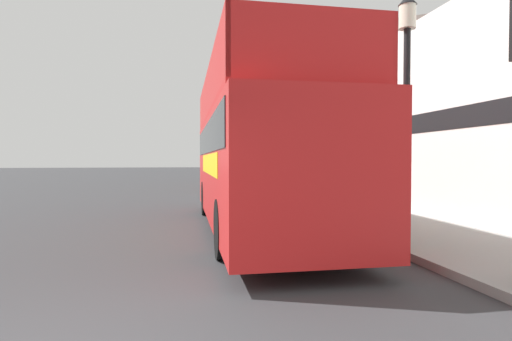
{
  "coord_description": "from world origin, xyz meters",
  "views": [
    {
      "loc": [
        1.12,
        -3.1,
        1.74
      ],
      "look_at": [
        2.71,
        5.21,
        1.52
      ],
      "focal_mm": 28.0,
      "sensor_mm": 36.0,
      "label": 1
    }
  ],
  "objects_px": {
    "lamp_post_second": "(294,121)",
    "lamp_post_nearest": "(407,72)",
    "tour_bus": "(257,158)",
    "parked_car_ahead_of_bus": "(240,183)",
    "lamp_post_third": "(255,126)"
  },
  "relations": [
    {
      "from": "parked_car_ahead_of_bus",
      "to": "lamp_post_second",
      "type": "bearing_deg",
      "value": -61.55
    },
    {
      "from": "lamp_post_second",
      "to": "lamp_post_third",
      "type": "relative_size",
      "value": 0.86
    },
    {
      "from": "tour_bus",
      "to": "lamp_post_third",
      "type": "height_order",
      "value": "lamp_post_third"
    },
    {
      "from": "tour_bus",
      "to": "parked_car_ahead_of_bus",
      "type": "bearing_deg",
      "value": 84.98
    },
    {
      "from": "lamp_post_second",
      "to": "lamp_post_nearest",
      "type": "bearing_deg",
      "value": -89.85
    },
    {
      "from": "lamp_post_second",
      "to": "tour_bus",
      "type": "bearing_deg",
      "value": -115.43
    },
    {
      "from": "lamp_post_nearest",
      "to": "lamp_post_second",
      "type": "xyz_separation_m",
      "value": [
        -0.02,
        7.79,
        -0.19
      ]
    },
    {
      "from": "lamp_post_nearest",
      "to": "lamp_post_third",
      "type": "xyz_separation_m",
      "value": [
        -0.05,
        15.59,
        0.24
      ]
    },
    {
      "from": "parked_car_ahead_of_bus",
      "to": "lamp_post_third",
      "type": "distance_m",
      "value": 5.65
    },
    {
      "from": "parked_car_ahead_of_bus",
      "to": "lamp_post_nearest",
      "type": "height_order",
      "value": "lamp_post_nearest"
    },
    {
      "from": "tour_bus",
      "to": "lamp_post_third",
      "type": "relative_size",
      "value": 1.83
    },
    {
      "from": "tour_bus",
      "to": "parked_car_ahead_of_bus",
      "type": "distance_m",
      "value": 8.48
    },
    {
      "from": "lamp_post_second",
      "to": "lamp_post_third",
      "type": "xyz_separation_m",
      "value": [
        -0.03,
        7.79,
        0.44
      ]
    },
    {
      "from": "tour_bus",
      "to": "lamp_post_third",
      "type": "bearing_deg",
      "value": 80.15
    },
    {
      "from": "tour_bus",
      "to": "parked_car_ahead_of_bus",
      "type": "xyz_separation_m",
      "value": [
        0.84,
        8.37,
        -1.09
      ]
    }
  ]
}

